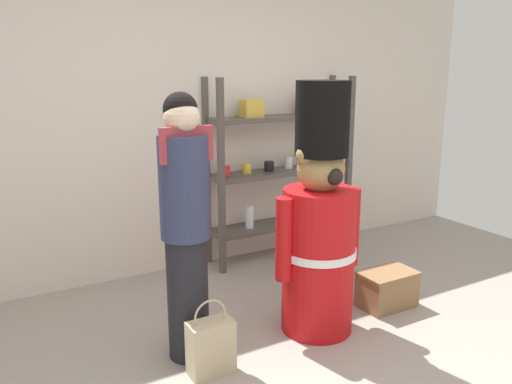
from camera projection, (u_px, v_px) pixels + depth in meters
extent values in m
cube|color=silver|center=(181.00, 120.00, 4.38)|extent=(6.40, 0.12, 2.60)
cube|color=#4C4742|center=(221.00, 179.00, 4.27)|extent=(0.05, 0.05, 1.66)
cube|color=#4C4742|center=(349.00, 164.00, 4.92)|extent=(0.05, 0.05, 1.66)
cube|color=#4C4742|center=(206.00, 173.00, 4.52)|extent=(0.05, 0.05, 1.66)
cube|color=#4C4742|center=(329.00, 160.00, 5.18)|extent=(0.05, 0.05, 1.66)
cube|color=#4C4742|center=(280.00, 224.00, 4.85)|extent=(1.36, 0.30, 0.04)
cube|color=#4C4742|center=(281.00, 172.00, 4.73)|extent=(1.36, 0.30, 0.04)
cube|color=#4C4742|center=(281.00, 118.00, 4.61)|extent=(1.36, 0.30, 0.04)
cylinder|color=red|center=(225.00, 171.00, 4.45)|extent=(0.09, 0.09, 0.09)
cylinder|color=yellow|center=(247.00, 168.00, 4.58)|extent=(0.08, 0.08, 0.09)
cylinder|color=black|center=(269.00, 166.00, 4.68)|extent=(0.09, 0.09, 0.09)
cylinder|color=white|center=(289.00, 163.00, 4.80)|extent=(0.08, 0.08, 0.10)
cylinder|color=blue|center=(311.00, 162.00, 4.87)|extent=(0.09, 0.09, 0.08)
cylinder|color=pink|center=(328.00, 158.00, 5.00)|extent=(0.10, 0.10, 0.11)
cylinder|color=silver|center=(249.00, 217.00, 4.64)|extent=(0.08, 0.08, 0.21)
cylinder|color=navy|center=(310.00, 208.00, 4.99)|extent=(0.07, 0.07, 0.17)
cube|color=gold|center=(251.00, 108.00, 4.44)|extent=(0.18, 0.14, 0.15)
cube|color=#B21E2D|center=(309.00, 105.00, 4.73)|extent=(0.18, 0.15, 0.17)
cylinder|color=red|center=(318.00, 261.00, 3.40)|extent=(0.48, 0.48, 0.98)
cylinder|color=white|center=(318.00, 251.00, 3.39)|extent=(0.50, 0.50, 0.05)
sphere|color=#987846|center=(321.00, 169.00, 3.26)|extent=(0.31, 0.31, 0.31)
sphere|color=#987846|center=(304.00, 155.00, 3.17)|extent=(0.11, 0.11, 0.11)
sphere|color=#987846|center=(338.00, 152.00, 3.30)|extent=(0.11, 0.11, 0.11)
cylinder|color=black|center=(322.00, 119.00, 3.18)|extent=(0.34, 0.34, 0.47)
cylinder|color=red|center=(284.00, 239.00, 3.23)|extent=(0.11, 0.11, 0.54)
cylinder|color=red|center=(351.00, 226.00, 3.49)|extent=(0.11, 0.11, 0.54)
sphere|color=black|center=(334.00, 177.00, 3.15)|extent=(0.11, 0.11, 0.11)
cylinder|color=black|center=(188.00, 297.00, 3.10)|extent=(0.25, 0.25, 0.77)
cylinder|color=#2D3351|center=(184.00, 187.00, 2.94)|extent=(0.29, 0.29, 0.60)
sphere|color=beige|center=(182.00, 118.00, 2.85)|extent=(0.21, 0.21, 0.21)
cube|color=#993338|center=(187.00, 145.00, 2.83)|extent=(0.31, 0.04, 0.20)
sphere|color=black|center=(180.00, 109.00, 2.85)|extent=(0.20, 0.20, 0.20)
cube|color=#C1AD89|center=(211.00, 347.00, 2.97)|extent=(0.26, 0.15, 0.32)
torus|color=#C1AD89|center=(210.00, 316.00, 2.92)|extent=(0.20, 0.01, 0.20)
cube|color=olive|center=(387.00, 290.00, 3.81)|extent=(0.40, 0.26, 0.25)
cube|color=olive|center=(388.00, 273.00, 3.78)|extent=(0.42, 0.27, 0.02)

